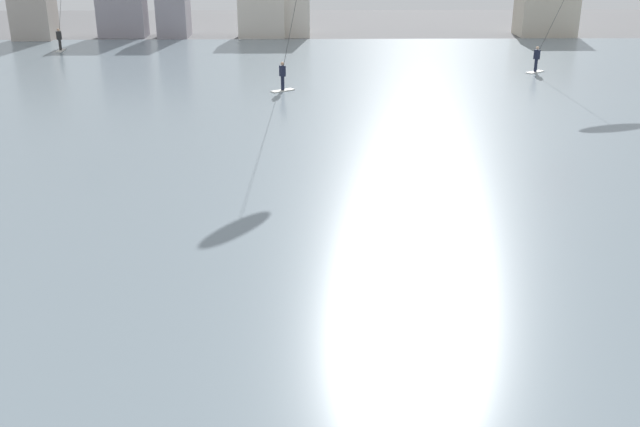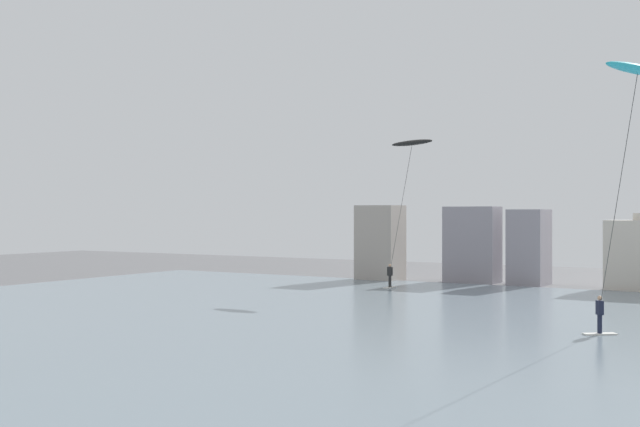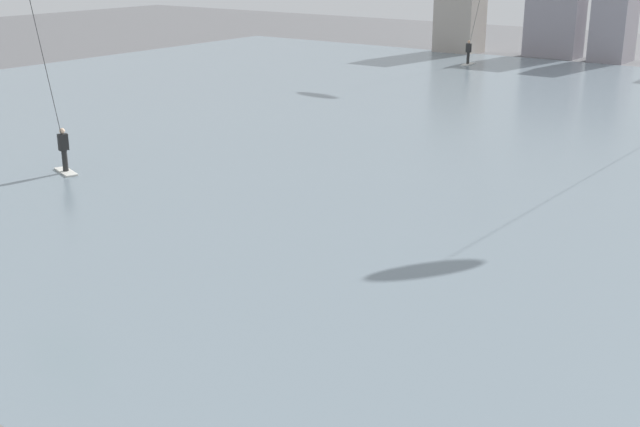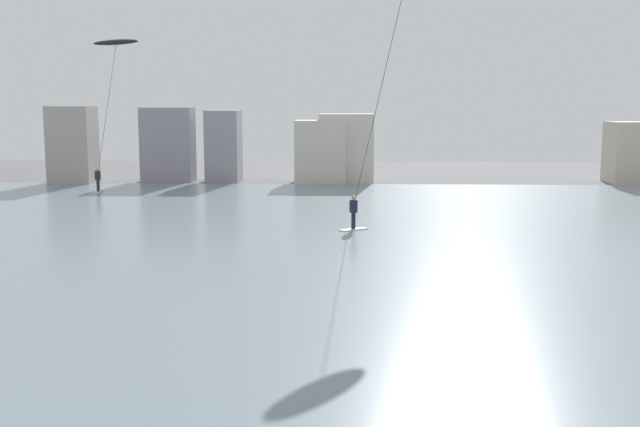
% 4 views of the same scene
% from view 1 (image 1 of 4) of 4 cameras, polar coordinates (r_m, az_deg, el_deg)
% --- Properties ---
extents(water_bay, '(84.00, 52.00, 0.10)m').
position_cam_1_polar(water_bay, '(36.81, -1.87, 7.71)').
color(water_bay, slate).
rests_on(water_bay, ground).
extents(far_shore_buildings, '(47.04, 5.41, 5.83)m').
position_cam_1_polar(far_shore_buildings, '(64.28, -4.33, 15.91)').
color(far_shore_buildings, '#A89E93').
rests_on(far_shore_buildings, ground).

